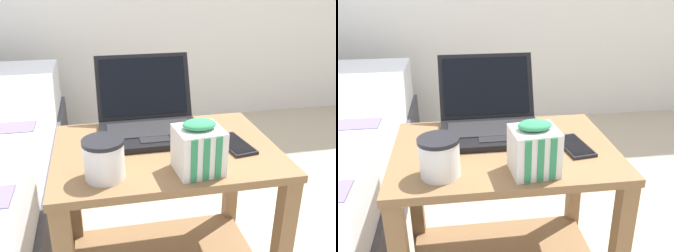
% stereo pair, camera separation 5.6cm
% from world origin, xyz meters
% --- Properties ---
extents(bedside_table, '(0.63, 0.45, 0.56)m').
position_xyz_m(bedside_table, '(0.00, 0.00, 0.35)').
color(bedside_table, olive).
rests_on(bedside_table, ground_plane).
extents(laptop, '(0.31, 0.30, 0.21)m').
position_xyz_m(laptop, '(-0.03, 0.13, 0.60)').
color(laptop, black).
rests_on(laptop, bedside_table).
extents(mug_front_left, '(0.10, 0.14, 0.10)m').
position_xyz_m(mug_front_left, '(-0.17, -0.13, 0.61)').
color(mug_front_left, white).
rests_on(mug_front_left, bedside_table).
extents(snack_bag, '(0.12, 0.11, 0.14)m').
position_xyz_m(snack_bag, '(0.05, -0.15, 0.62)').
color(snack_bag, white).
rests_on(snack_bag, bedside_table).
extents(cell_phone, '(0.09, 0.15, 0.01)m').
position_xyz_m(cell_phone, '(0.20, -0.03, 0.56)').
color(cell_phone, black).
rests_on(cell_phone, bedside_table).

